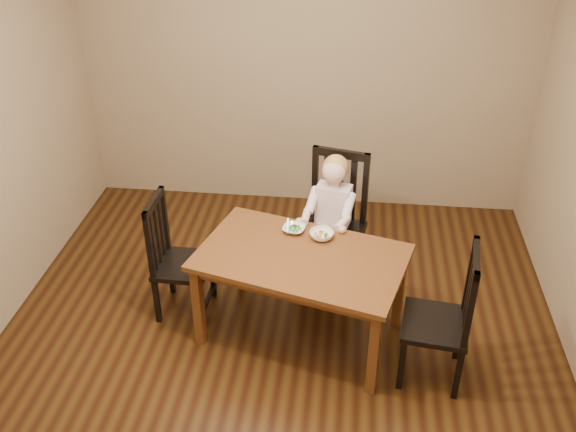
# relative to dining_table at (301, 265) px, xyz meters

# --- Properties ---
(room) EXTENTS (4.01, 4.01, 2.71)m
(room) POSITION_rel_dining_table_xyz_m (-0.15, -0.07, 0.75)
(room) COLOR #3E250D
(room) RESTS_ON ground
(dining_table) EXTENTS (1.53, 1.15, 0.68)m
(dining_table) POSITION_rel_dining_table_xyz_m (0.00, 0.00, 0.00)
(dining_table) COLOR #553613
(dining_table) RESTS_ON room
(chair_child) EXTENTS (0.55, 0.53, 1.07)m
(chair_child) POSITION_rel_dining_table_xyz_m (0.19, 0.70, -0.09)
(chair_child) COLOR black
(chair_child) RESTS_ON room
(chair_left) EXTENTS (0.40, 0.42, 0.94)m
(chair_left) POSITION_rel_dining_table_xyz_m (-0.92, 0.18, -0.15)
(chair_left) COLOR black
(chair_left) RESTS_ON room
(chair_right) EXTENTS (0.46, 0.48, 0.99)m
(chair_right) POSITION_rel_dining_table_xyz_m (0.94, -0.30, -0.13)
(chair_right) COLOR black
(chair_right) RESTS_ON room
(toddler) EXTENTS (0.42, 0.49, 0.58)m
(toddler) POSITION_rel_dining_table_xyz_m (0.18, 0.65, 0.06)
(toddler) COLOR silver
(toddler) RESTS_ON chair_child
(bowl_peas) EXTENTS (0.18, 0.18, 0.04)m
(bowl_peas) POSITION_rel_dining_table_xyz_m (-0.08, 0.29, 0.10)
(bowl_peas) COLOR white
(bowl_peas) RESTS_ON dining_table
(bowl_veg) EXTENTS (0.19, 0.19, 0.05)m
(bowl_veg) POSITION_rel_dining_table_xyz_m (0.12, 0.22, 0.11)
(bowl_veg) COLOR white
(bowl_veg) RESTS_ON dining_table
(fork) EXTENTS (0.03, 0.12, 0.05)m
(fork) POSITION_rel_dining_table_xyz_m (-0.12, 0.28, 0.12)
(fork) COLOR silver
(fork) RESTS_ON bowl_peas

